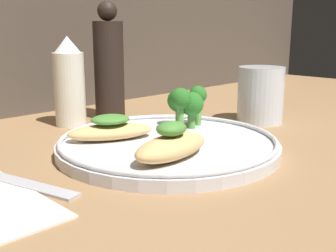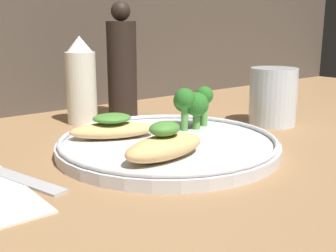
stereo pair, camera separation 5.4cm
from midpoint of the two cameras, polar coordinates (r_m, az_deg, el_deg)
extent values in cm
cube|color=#936D47|center=(54.97, -2.81, -3.99)|extent=(180.00, 180.00, 1.00)
cylinder|color=silver|center=(54.62, -2.83, -2.79)|extent=(28.70, 28.70, 1.40)
torus|color=silver|center=(54.35, -2.84, -1.78)|extent=(28.10, 28.10, 0.60)
ellipsoid|color=tan|center=(47.00, -2.82, -2.92)|extent=(11.44, 5.98, 2.66)
ellipsoid|color=#478433|center=(46.44, -2.86, -0.38)|extent=(4.16, 3.48, 1.63)
ellipsoid|color=tan|center=(55.83, -10.54, -0.80)|extent=(12.06, 8.70, 2.06)
ellipsoid|color=#478433|center=(55.45, -10.61, 0.85)|extent=(6.31, 5.81, 1.24)
cylinder|color=#569942|center=(62.82, 1.58, 1.75)|extent=(1.09, 1.09, 3.64)
sphere|color=#286B23|center=(62.31, 1.60, 4.24)|extent=(2.68, 2.68, 2.68)
cylinder|color=#569942|center=(62.42, -0.98, 1.19)|extent=(1.02, 1.02, 2.59)
sphere|color=#286B23|center=(61.93, -0.99, 3.46)|extent=(3.47, 3.47, 3.47)
cylinder|color=#569942|center=(59.71, -0.91, 1.07)|extent=(1.01, 1.01, 3.50)
sphere|color=#286B23|center=(59.17, -0.92, 3.72)|extent=(3.01, 3.01, 3.01)
cylinder|color=#569942|center=(60.87, 0.67, 0.77)|extent=(1.10, 1.10, 2.39)
sphere|color=#286B23|center=(60.38, 0.68, 3.00)|extent=(3.47, 3.47, 3.47)
cylinder|color=silver|center=(70.41, -15.35, 4.76)|extent=(4.94, 4.94, 11.78)
cone|color=white|center=(69.74, -15.72, 10.60)|extent=(4.20, 4.20, 2.59)
cylinder|color=black|center=(74.31, -10.07, 7.37)|extent=(5.15, 5.15, 16.66)
sphere|color=black|center=(73.95, -10.40, 15.10)|extent=(3.35, 3.35, 3.35)
cylinder|color=silver|center=(71.56, 10.34, 4.16)|extent=(7.66, 7.66, 9.31)
cube|color=#B2B2B7|center=(47.58, -22.96, -6.89)|extent=(5.98, 16.00, 0.60)
camera|label=1|loc=(0.03, -92.86, -0.69)|focal=45.00mm
camera|label=2|loc=(0.03, 87.14, 0.69)|focal=45.00mm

